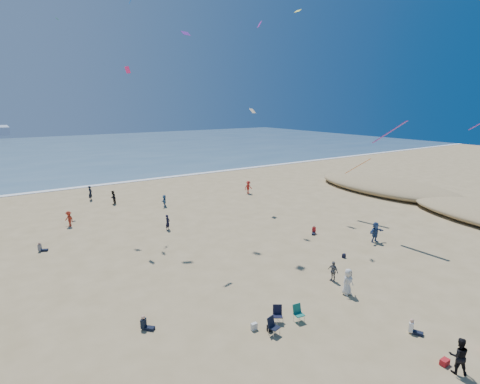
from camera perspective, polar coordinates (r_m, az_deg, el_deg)
ground at (r=22.45m, az=7.63°, el=-19.98°), size 220.00×220.00×0.00m
ocean at (r=110.28m, az=-27.20°, el=5.49°), size 220.00×100.00×0.06m
surf_line at (r=61.45m, az=-21.28°, el=0.92°), size 220.00×1.20×0.08m
standing_flyers at (r=33.43m, az=-2.59°, el=-6.64°), size 29.64×44.06×1.90m
seated_group at (r=26.40m, az=2.95°, el=-13.41°), size 23.64×28.43×0.84m
chair_cluster at (r=22.37m, az=6.70°, el=-18.56°), size 2.70×1.58×1.00m
white_tote at (r=22.12m, az=2.16°, el=-19.80°), size 0.35×0.20×0.40m
black_backpack at (r=22.08m, az=4.57°, el=-19.94°), size 0.30×0.22×0.38m
cooler at (r=22.12m, az=28.73°, el=-21.77°), size 0.45×0.30×0.30m
navy_bag at (r=32.13m, az=15.55°, el=-9.34°), size 0.28×0.18×0.34m
kites_aloft at (r=35.69m, az=6.78°, el=18.65°), size 35.84×43.23×30.56m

